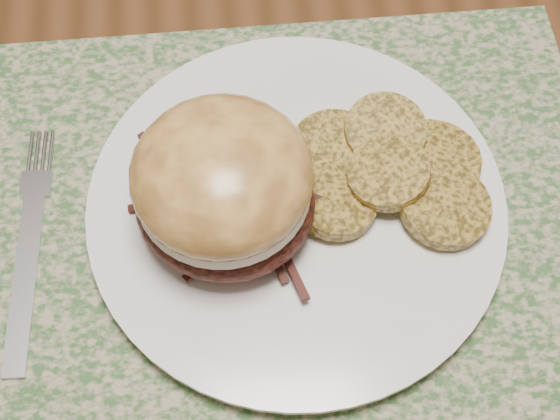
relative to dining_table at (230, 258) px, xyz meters
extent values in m
cube|color=#573119|center=(0.00, 0.00, 0.06)|extent=(1.50, 0.90, 0.04)
cube|color=#385C2F|center=(0.04, -0.01, 0.08)|extent=(0.45, 0.33, 0.00)
cylinder|color=white|center=(0.05, -0.01, 0.09)|extent=(0.26, 0.26, 0.02)
ellipsoid|color=black|center=(0.00, -0.02, 0.12)|extent=(0.14, 0.14, 0.05)
cylinder|color=beige|center=(0.00, -0.02, 0.14)|extent=(0.14, 0.14, 0.01)
ellipsoid|color=#C68B41|center=(0.00, -0.02, 0.16)|extent=(0.14, 0.14, 0.06)
cylinder|color=#A68131|center=(0.08, 0.03, 0.10)|extent=(0.08, 0.08, 0.01)
cylinder|color=#A68131|center=(0.11, 0.03, 0.11)|extent=(0.08, 0.08, 0.02)
cylinder|color=#A68131|center=(0.14, 0.01, 0.10)|extent=(0.09, 0.09, 0.02)
cylinder|color=#A68131|center=(0.07, -0.01, 0.11)|extent=(0.06, 0.06, 0.02)
cylinder|color=#A68131|center=(0.11, 0.00, 0.12)|extent=(0.07, 0.07, 0.02)
cylinder|color=#A68131|center=(0.14, -0.03, 0.11)|extent=(0.07, 0.07, 0.02)
cube|color=silver|center=(-0.13, -0.04, 0.09)|extent=(0.02, 0.13, 0.00)
cube|color=silver|center=(-0.13, 0.03, 0.09)|extent=(0.02, 0.02, 0.00)
camera|label=1|loc=(0.02, -0.25, 0.55)|focal=50.00mm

